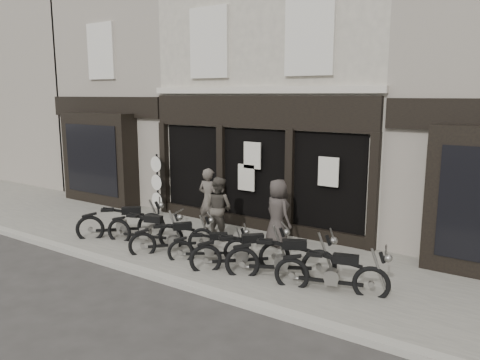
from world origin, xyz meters
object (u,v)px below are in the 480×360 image
Objects in this scene: motorcycle_3 at (210,249)px; motorcycle_4 at (242,255)px; motorcycle_6 at (332,276)px; motorcycle_2 at (173,240)px; man_centre at (218,208)px; motorcycle_5 at (282,262)px; advert_sign_post at (157,187)px; motorcycle_1 at (146,232)px; man_left at (209,200)px; motorcycle_0 at (122,225)px; man_right at (278,213)px.

motorcycle_3 is 0.94m from motorcycle_4.
motorcycle_3 is at bearing 162.55° from motorcycle_6.
man_centre reaches higher than motorcycle_2.
man_centre reaches higher than motorcycle_5.
advert_sign_post reaches higher than motorcycle_3.
motorcycle_1 is at bearing 135.52° from motorcycle_4.
man_left reaches higher than motorcycle_4.
man_left is at bearing -29.33° from man_centre.
motorcycle_1 is 3.02m from advert_sign_post.
motorcycle_4 is at bearing -19.26° from advert_sign_post.
motorcycle_5 is (4.97, -0.05, 0.00)m from motorcycle_0.
advert_sign_post is at bearing 129.79° from motorcycle_5.
advert_sign_post is at bearing -13.88° from man_centre.
motorcycle_0 is 0.87× the size of motorcycle_1.
motorcycle_5 is 1.25× the size of man_right.
motorcycle_4 is at bearing -40.63° from motorcycle_3.
advert_sign_post is (-4.78, 0.62, 0.02)m from man_right.
man_left reaches higher than motorcycle_1.
motorcycle_4 is (0.94, -0.05, 0.06)m from motorcycle_3.
motorcycle_0 is at bearing 162.55° from motorcycle_6.
motorcycle_1 is 1.04× the size of advert_sign_post.
motorcycle_1 is at bearing 67.36° from man_left.
motorcycle_2 is at bearing 145.99° from motorcycle_3.
motorcycle_5 is 2.11m from man_right.
man_right is (3.88, 1.67, 0.53)m from motorcycle_0.
man_right is (-2.27, 1.81, 0.55)m from motorcycle_6.
man_right reaches higher than motorcycle_2.
motorcycle_6 is at bearing -38.69° from motorcycle_3.
man_right reaches higher than motorcycle_5.
man_centre is (1.32, 1.41, 0.54)m from motorcycle_1.
motorcycle_6 is at bearing -12.04° from advert_sign_post.
motorcycle_6 is 1.32× the size of man_centre.
motorcycle_1 is 1.06m from motorcycle_2.
motorcycle_2 is (1.06, -0.10, -0.02)m from motorcycle_1.
man_left is (-4.54, 1.90, 0.59)m from motorcycle_6.
motorcycle_3 is at bearing 152.14° from motorcycle_5.
advert_sign_post is at bearing 111.74° from motorcycle_3.
man_left is (0.69, 1.80, 0.60)m from motorcycle_1.
motorcycle_1 is 0.98× the size of motorcycle_6.
motorcycle_3 is at bearing 89.60° from man_right.
man_centre is 0.81× the size of advert_sign_post.
motorcycle_4 reaches higher than motorcycle_3.
motorcycle_1 is at bearing 126.30° from motorcycle_2.
motorcycle_6 reaches higher than motorcycle_1.
motorcycle_6 is at bearing -45.64° from motorcycle_0.
motorcycle_0 reaches higher than motorcycle_2.
motorcycle_1 is (0.92, -0.04, -0.03)m from motorcycle_0.
motorcycle_4 is at bearing 142.23° from man_centre.
advert_sign_post reaches higher than man_left.
motorcycle_4 is at bearing -46.10° from motorcycle_0.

